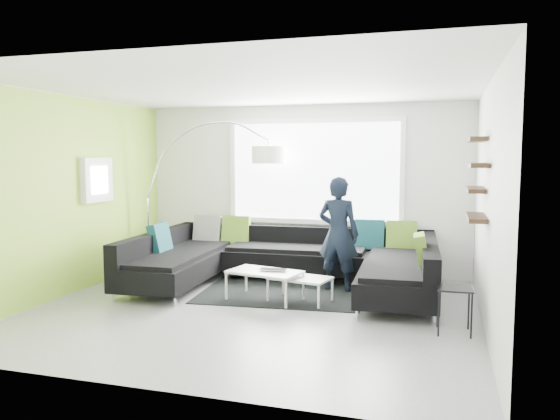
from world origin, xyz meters
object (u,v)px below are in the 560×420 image
object	(u,v)px
sectional_sofa	(285,263)
coffee_table	(282,286)
side_table	(454,310)
person	(338,234)
laptop	(272,271)
arc_lamp	(147,198)

from	to	relation	value
sectional_sofa	coffee_table	bearing A→B (deg)	-79.56
side_table	person	size ratio (longest dim) A/B	0.31
coffee_table	side_table	distance (m)	2.32
sectional_sofa	laptop	world-z (taller)	sectional_sofa
person	laptop	bearing A→B (deg)	57.67
person	side_table	bearing A→B (deg)	144.49
side_table	person	world-z (taller)	person
sectional_sofa	person	xyz separation A→B (m)	(0.75, 0.20, 0.43)
coffee_table	person	distance (m)	1.19
sectional_sofa	laptop	size ratio (longest dim) A/B	11.64
sectional_sofa	person	size ratio (longest dim) A/B	2.64
sectional_sofa	arc_lamp	distance (m)	2.71
sectional_sofa	side_table	bearing A→B (deg)	-32.45
arc_lamp	side_table	world-z (taller)	arc_lamp
person	laptop	size ratio (longest dim) A/B	4.40
arc_lamp	coffee_table	bearing A→B (deg)	-27.91
arc_lamp	laptop	bearing A→B (deg)	-29.84
arc_lamp	side_table	bearing A→B (deg)	-26.12
coffee_table	sectional_sofa	bearing A→B (deg)	115.22
coffee_table	side_table	xyz separation A→B (m)	(2.20, -0.73, 0.05)
coffee_table	laptop	size ratio (longest dim) A/B	3.28
coffee_table	arc_lamp	distance (m)	3.08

